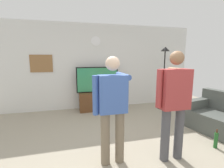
# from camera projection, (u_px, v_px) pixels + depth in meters

# --- Properties ---
(ground_plane) EXTENTS (8.40, 8.40, 0.00)m
(ground_plane) POSITION_uv_depth(u_px,v_px,m) (132.00, 157.00, 2.73)
(ground_plane) COLOR #9E937F
(back_wall) EXTENTS (6.40, 0.10, 2.70)m
(back_wall) POSITION_uv_depth(u_px,v_px,m) (100.00, 67.00, 5.33)
(back_wall) COLOR silver
(back_wall) RESTS_ON ground_plane
(tv_stand) EXTENTS (1.16, 0.47, 0.57)m
(tv_stand) POSITION_uv_depth(u_px,v_px,m) (98.00, 101.00, 5.13)
(tv_stand) COLOR brown
(tv_stand) RESTS_ON ground_plane
(television) EXTENTS (1.30, 0.07, 0.79)m
(television) POSITION_uv_depth(u_px,v_px,m) (98.00, 80.00, 5.07)
(television) COLOR black
(television) RESTS_ON tv_stand
(wall_clock) EXTENTS (0.29, 0.03, 0.29)m
(wall_clock) POSITION_uv_depth(u_px,v_px,m) (96.00, 41.00, 5.11)
(wall_clock) COLOR white
(framed_picture) EXTENTS (0.63, 0.04, 0.52)m
(framed_picture) POSITION_uv_depth(u_px,v_px,m) (41.00, 63.00, 4.82)
(framed_picture) COLOR olive
(floor_lamp) EXTENTS (0.32, 0.32, 1.98)m
(floor_lamp) POSITION_uv_depth(u_px,v_px,m) (164.00, 65.00, 5.10)
(floor_lamp) COLOR black
(floor_lamp) RESTS_ON ground_plane
(person_standing_nearer_lamp) EXTENTS (0.60, 0.78, 1.67)m
(person_standing_nearer_lamp) POSITION_uv_depth(u_px,v_px,m) (112.00, 105.00, 2.45)
(person_standing_nearer_lamp) COLOR #7A6B56
(person_standing_nearer_lamp) RESTS_ON ground_plane
(person_standing_nearer_couch) EXTENTS (0.63, 0.78, 1.75)m
(person_standing_nearer_couch) POSITION_uv_depth(u_px,v_px,m) (174.00, 99.00, 2.53)
(person_standing_nearer_couch) COLOR #4C4C51
(person_standing_nearer_couch) RESTS_ON ground_plane
(beverage_bottle) EXTENTS (0.07, 0.07, 0.36)m
(beverage_bottle) POSITION_uv_depth(u_px,v_px,m) (216.00, 140.00, 2.97)
(beverage_bottle) COLOR #1E5923
(beverage_bottle) RESTS_ON ground_plane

